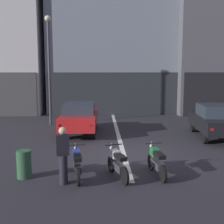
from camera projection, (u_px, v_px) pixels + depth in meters
ground_plane at (123, 154)px, 11.29m from camera, size 120.00×120.00×0.00m
lane_centre_line at (116, 126)px, 17.23m from camera, size 0.20×18.00×0.01m
car_red_crossing_near at (80, 117)px, 14.95m from camera, size 1.83×4.13×1.64m
car_black_parked_kerbside at (215, 120)px, 14.04m from camera, size 2.16×4.25×1.64m
street_lamp at (49, 59)px, 17.22m from camera, size 0.36×0.36×6.54m
motorcycle_blue_row_leftmost at (77, 164)px, 8.64m from camera, size 0.55×1.66×0.98m
motorcycle_white_row_left_mid at (117, 163)px, 8.68m from camera, size 0.66×1.61×0.98m
motorcycle_green_row_centre at (157, 161)px, 8.88m from camera, size 0.55×1.66×0.98m
person_by_motorcycles at (63, 155)px, 8.15m from camera, size 0.39×0.27×1.67m
trash_bin at (24, 164)px, 8.69m from camera, size 0.44×0.44×0.85m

